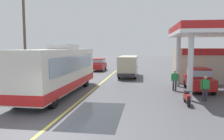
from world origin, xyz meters
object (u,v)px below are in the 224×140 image
object	(u,v)px
coach_bus_main	(60,71)
pedestrian_by_shop	(205,87)
minibus_opposing_lane	(128,64)
car_trailing_behind_bus	(99,64)
pedestrian_near_pump	(175,79)
car_at_pump	(198,78)
motorcycle_parked_forecourt	(187,97)

from	to	relation	value
coach_bus_main	pedestrian_by_shop	distance (m)	10.19
minibus_opposing_lane	car_trailing_behind_bus	world-z (taller)	minibus_opposing_lane
minibus_opposing_lane	pedestrian_near_pump	world-z (taller)	minibus_opposing_lane
minibus_opposing_lane	car_trailing_behind_bus	size ratio (longest dim) A/B	1.46
minibus_opposing_lane	pedestrian_by_shop	world-z (taller)	minibus_opposing_lane
coach_bus_main	car_at_pump	world-z (taller)	coach_bus_main
pedestrian_by_shop	minibus_opposing_lane	bearing A→B (deg)	116.85
pedestrian_by_shop	car_at_pump	bearing A→B (deg)	83.39
pedestrian_near_pump	pedestrian_by_shop	size ratio (longest dim) A/B	1.00
coach_bus_main	pedestrian_by_shop	bearing A→B (deg)	-4.95
car_at_pump	car_trailing_behind_bus	distance (m)	17.87
coach_bus_main	car_trailing_behind_bus	xyz separation A→B (m)	(-0.48, 16.90, -0.71)
car_at_pump	pedestrian_by_shop	distance (m)	3.74
motorcycle_parked_forecourt	coach_bus_main	bearing A→B (deg)	167.85
minibus_opposing_lane	pedestrian_near_pump	size ratio (longest dim) A/B	3.69
car_at_pump	minibus_opposing_lane	size ratio (longest dim) A/B	0.69
coach_bus_main	minibus_opposing_lane	xyz separation A→B (m)	(4.37, 10.49, -0.25)
coach_bus_main	minibus_opposing_lane	size ratio (longest dim) A/B	1.80
motorcycle_parked_forecourt	pedestrian_near_pump	world-z (taller)	pedestrian_near_pump
car_at_pump	motorcycle_parked_forecourt	size ratio (longest dim) A/B	2.33
motorcycle_parked_forecourt	car_trailing_behind_bus	world-z (taller)	car_trailing_behind_bus
car_at_pump	pedestrian_near_pump	world-z (taller)	car_at_pump
motorcycle_parked_forecourt	car_trailing_behind_bus	xyz separation A→B (m)	(-9.30, 18.80, 0.57)
car_at_pump	minibus_opposing_lane	distance (m)	9.85
car_at_pump	car_trailing_behind_bus	size ratio (longest dim) A/B	1.00
coach_bus_main	car_trailing_behind_bus	size ratio (longest dim) A/B	2.63
car_at_pump	pedestrian_near_pump	bearing A→B (deg)	-170.55
car_at_pump	motorcycle_parked_forecourt	bearing A→B (deg)	-110.14
motorcycle_parked_forecourt	pedestrian_by_shop	bearing A→B (deg)	38.00
motorcycle_parked_forecourt	pedestrian_near_pump	distance (m)	4.45
car_at_pump	minibus_opposing_lane	world-z (taller)	minibus_opposing_lane
minibus_opposing_lane	pedestrian_by_shop	distance (m)	12.76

